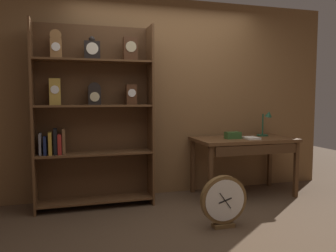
% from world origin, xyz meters
% --- Properties ---
extents(ground_plane, '(10.00, 10.00, 0.00)m').
position_xyz_m(ground_plane, '(0.00, 0.00, 0.00)').
color(ground_plane, '#4C3826').
extents(back_wood_panel, '(4.80, 0.05, 2.60)m').
position_xyz_m(back_wood_panel, '(0.00, 1.40, 1.30)').
color(back_wood_panel, brown).
rests_on(back_wood_panel, ground).
extents(bookshelf, '(1.37, 0.32, 2.15)m').
position_xyz_m(bookshelf, '(-0.99, 1.06, 1.10)').
color(bookshelf, brown).
rests_on(bookshelf, ground).
extents(workbench, '(1.31, 0.70, 0.76)m').
position_xyz_m(workbench, '(0.96, 0.96, 0.68)').
color(workbench, brown).
rests_on(workbench, ground).
extents(desk_lamp, '(0.19, 0.19, 0.36)m').
position_xyz_m(desk_lamp, '(1.36, 1.10, 0.94)').
color(desk_lamp, '#1E472D').
rests_on(desk_lamp, workbench).
extents(toolbox_small, '(0.20, 0.11, 0.09)m').
position_xyz_m(toolbox_small, '(0.79, 0.95, 0.81)').
color(toolbox_small, '#2D5123').
rests_on(toolbox_small, workbench).
extents(open_repair_manual, '(0.17, 0.23, 0.02)m').
position_xyz_m(open_repair_manual, '(1.01, 0.86, 0.78)').
color(open_repair_manual, silver).
rests_on(open_repair_manual, workbench).
extents(round_clock_large, '(0.49, 0.11, 0.53)m').
position_xyz_m(round_clock_large, '(0.21, 0.01, 0.27)').
color(round_clock_large, brown).
rests_on(round_clock_large, ground).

